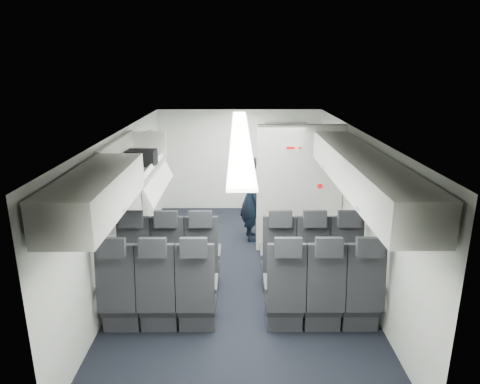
{
  "coord_description": "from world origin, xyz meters",
  "views": [
    {
      "loc": [
        -0.03,
        -5.93,
        3.06
      ],
      "look_at": [
        0.0,
        0.4,
        1.15
      ],
      "focal_mm": 32.0,
      "sensor_mm": 36.0,
      "label": 1
    }
  ],
  "objects_px": {
    "seat_row_front": "(240,263)",
    "flight_attendant": "(251,198)",
    "galley_unit": "(285,169)",
    "seat_row_mid": "(241,297)",
    "boarding_door": "(150,184)",
    "carry_on_bag": "(142,158)"
  },
  "relations": [
    {
      "from": "seat_row_front",
      "to": "flight_attendant",
      "type": "xyz_separation_m",
      "value": [
        0.2,
        1.84,
        0.36
      ]
    },
    {
      "from": "galley_unit",
      "to": "flight_attendant",
      "type": "relative_size",
      "value": 1.24
    },
    {
      "from": "seat_row_mid",
      "to": "boarding_door",
      "type": "relative_size",
      "value": 1.79
    },
    {
      "from": "seat_row_mid",
      "to": "galley_unit",
      "type": "distance_m",
      "value": 4.3
    },
    {
      "from": "seat_row_front",
      "to": "seat_row_mid",
      "type": "height_order",
      "value": "same"
    },
    {
      "from": "galley_unit",
      "to": "carry_on_bag",
      "type": "xyz_separation_m",
      "value": [
        -2.34,
        -2.75,
        0.83
      ]
    },
    {
      "from": "seat_row_front",
      "to": "galley_unit",
      "type": "relative_size",
      "value": 1.75
    },
    {
      "from": "seat_row_front",
      "to": "carry_on_bag",
      "type": "xyz_separation_m",
      "value": [
        -1.39,
        0.5,
        1.37
      ]
    },
    {
      "from": "seat_row_front",
      "to": "galley_unit",
      "type": "bearing_deg",
      "value": 73.72
    },
    {
      "from": "seat_row_front",
      "to": "seat_row_mid",
      "type": "bearing_deg",
      "value": -90.0
    },
    {
      "from": "boarding_door",
      "to": "carry_on_bag",
      "type": "bearing_deg",
      "value": -81.0
    },
    {
      "from": "flight_attendant",
      "to": "seat_row_front",
      "type": "bearing_deg",
      "value": 164.9
    },
    {
      "from": "seat_row_mid",
      "to": "galley_unit",
      "type": "xyz_separation_m",
      "value": [
        0.95,
        4.15,
        0.55
      ]
    },
    {
      "from": "galley_unit",
      "to": "flight_attendant",
      "type": "height_order",
      "value": "galley_unit"
    },
    {
      "from": "seat_row_mid",
      "to": "carry_on_bag",
      "type": "xyz_separation_m",
      "value": [
        -1.39,
        1.4,
        1.37
      ]
    },
    {
      "from": "boarding_door",
      "to": "carry_on_bag",
      "type": "height_order",
      "value": "carry_on_bag"
    },
    {
      "from": "seat_row_front",
      "to": "boarding_door",
      "type": "bearing_deg",
      "value": 128.16
    },
    {
      "from": "boarding_door",
      "to": "carry_on_bag",
      "type": "xyz_separation_m",
      "value": [
        0.25,
        -1.59,
        0.82
      ]
    },
    {
      "from": "seat_row_mid",
      "to": "carry_on_bag",
      "type": "distance_m",
      "value": 2.4
    },
    {
      "from": "galley_unit",
      "to": "boarding_door",
      "type": "relative_size",
      "value": 1.02
    },
    {
      "from": "seat_row_mid",
      "to": "carry_on_bag",
      "type": "bearing_deg",
      "value": 134.74
    },
    {
      "from": "seat_row_mid",
      "to": "carry_on_bag",
      "type": "relative_size",
      "value": 8.33
    }
  ]
}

